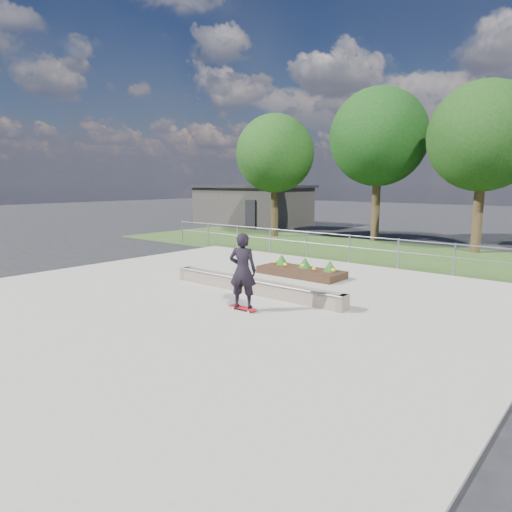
# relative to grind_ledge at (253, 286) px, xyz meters

# --- Properties ---
(ground) EXTENTS (120.00, 120.00, 0.00)m
(ground) POSITION_rel_grind_ledge_xyz_m (-0.32, -1.24, -0.26)
(ground) COLOR black
(ground) RESTS_ON ground
(grass_verge) EXTENTS (30.00, 8.00, 0.02)m
(grass_verge) POSITION_rel_grind_ledge_xyz_m (-0.32, 9.76, -0.25)
(grass_verge) COLOR #2B451B
(grass_verge) RESTS_ON ground
(concrete_slab) EXTENTS (15.00, 15.00, 0.06)m
(concrete_slab) POSITION_rel_grind_ledge_xyz_m (-0.32, -1.24, -0.23)
(concrete_slab) COLOR gray
(concrete_slab) RESTS_ON ground
(fence) EXTENTS (20.06, 0.06, 1.20)m
(fence) POSITION_rel_grind_ledge_xyz_m (-0.32, 6.26, 0.51)
(fence) COLOR gray
(fence) RESTS_ON ground
(building) EXTENTS (8.40, 5.40, 3.00)m
(building) POSITION_rel_grind_ledge_xyz_m (-14.32, 16.76, 1.25)
(building) COLOR #2A2725
(building) RESTS_ON ground
(tree_far_left) EXTENTS (4.55, 4.55, 7.15)m
(tree_far_left) POSITION_rel_grind_ledge_xyz_m (-8.32, 11.76, 4.59)
(tree_far_left) COLOR black
(tree_far_left) RESTS_ON ground
(tree_mid_left) EXTENTS (5.25, 5.25, 8.25)m
(tree_mid_left) POSITION_rel_grind_ledge_xyz_m (-2.82, 13.76, 5.34)
(tree_mid_left) COLOR #332414
(tree_mid_left) RESTS_ON ground
(tree_mid_right) EXTENTS (4.90, 4.90, 7.70)m
(tree_mid_right) POSITION_rel_grind_ledge_xyz_m (2.68, 12.76, 4.97)
(tree_mid_right) COLOR #362515
(tree_mid_right) RESTS_ON ground
(grind_ledge) EXTENTS (6.00, 0.44, 0.43)m
(grind_ledge) POSITION_rel_grind_ledge_xyz_m (0.00, 0.00, 0.00)
(grind_ledge) COLOR #6B5B4F
(grind_ledge) RESTS_ON concrete_slab
(planter_bed) EXTENTS (3.00, 1.20, 0.61)m
(planter_bed) POSITION_rel_grind_ledge_xyz_m (-0.34, 2.96, -0.02)
(planter_bed) COLOR black
(planter_bed) RESTS_ON concrete_slab
(skateboarder) EXTENTS (0.81, 0.70, 1.96)m
(skateboarder) POSITION_rel_grind_ledge_xyz_m (0.97, -1.55, 0.81)
(skateboarder) COLOR white
(skateboarder) RESTS_ON concrete_slab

